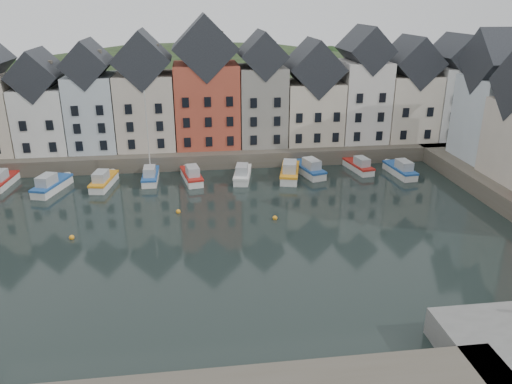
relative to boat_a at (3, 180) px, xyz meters
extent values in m
plane|color=black|center=(25.42, -19.21, -0.70)|extent=(260.00, 260.00, 0.00)
cube|color=#504A3E|center=(25.42, 10.79, 0.30)|extent=(90.00, 16.00, 2.00)
ellipsoid|color=black|center=(25.42, 36.79, -18.70)|extent=(153.60, 70.40, 64.00)
sphere|color=black|center=(11.48, 31.73, 8.00)|extent=(5.77, 5.77, 5.77)
sphere|color=black|center=(50.28, 41.54, 7.42)|extent=(5.27, 5.27, 5.27)
sphere|color=black|center=(57.24, 34.99, 7.19)|extent=(5.07, 5.07, 5.07)
sphere|color=black|center=(39.69, 35.98, 7.12)|extent=(5.01, 5.01, 5.01)
sphere|color=black|center=(53.74, 41.04, 7.35)|extent=(5.21, 5.21, 5.21)
sphere|color=black|center=(27.40, 39.44, 7.63)|extent=(5.45, 5.45, 5.45)
sphere|color=black|center=(63.22, 29.11, 6.51)|extent=(4.49, 4.49, 4.49)
cube|color=white|center=(3.51, 8.79, 5.61)|extent=(6.56, 8.00, 8.61)
cube|color=black|center=(3.51, 8.79, 11.54)|extent=(6.56, 8.16, 6.56)
cube|color=silver|center=(10.05, 8.79, 6.31)|extent=(6.20, 8.00, 10.02)
cube|color=black|center=(10.05, 8.79, 12.86)|extent=(6.20, 8.16, 6.20)
cube|color=beige|center=(17.15, 8.79, 6.34)|extent=(7.70, 8.00, 10.08)
cube|color=black|center=(17.15, 8.79, 13.29)|extent=(7.70, 8.16, 7.70)
cube|color=#B34733|center=(25.49, 8.79, 6.95)|extent=(8.69, 8.00, 11.28)
cube|color=black|center=(25.49, 8.79, 14.74)|extent=(8.69, 8.16, 8.69)
cube|color=gray|center=(33.19, 8.79, 6.69)|extent=(6.43, 8.00, 10.78)
cube|color=black|center=(33.19, 8.79, 13.68)|extent=(6.43, 8.16, 6.43)
cube|color=beige|center=(40.50, 8.79, 5.58)|extent=(7.88, 8.00, 8.56)
cube|color=black|center=(40.50, 8.79, 11.81)|extent=(7.88, 8.16, 7.88)
cube|color=silver|center=(47.83, 8.79, 6.94)|extent=(6.50, 8.00, 11.27)
cube|color=black|center=(47.83, 8.79, 14.18)|extent=(6.50, 8.16, 6.50)
cube|color=beige|center=(54.85, 8.79, 5.97)|extent=(7.23, 8.00, 9.32)
cube|color=black|center=(54.85, 8.79, 12.42)|extent=(7.23, 8.16, 7.23)
cube|color=white|center=(61.70, 8.79, 6.46)|extent=(6.18, 8.00, 10.32)
cube|color=black|center=(61.70, 8.79, 13.15)|extent=(6.18, 8.16, 6.18)
cube|color=silver|center=(61.42, -2.95, 6.49)|extent=(7.47, 8.00, 10.38)
cube|color=black|center=(61.42, -2.95, 13.66)|extent=(7.62, 8.00, 8.00)
sphere|color=orange|center=(21.42, -11.21, -0.55)|extent=(0.50, 0.50, 0.50)
sphere|color=orange|center=(31.42, -14.21, -0.55)|extent=(0.50, 0.50, 0.50)
sphere|color=orange|center=(11.42, -16.21, -0.55)|extent=(0.50, 0.50, 0.50)
cube|color=silver|center=(0.02, 0.19, -0.35)|extent=(2.30, 6.11, 1.10)
cube|color=#A81E18|center=(0.02, 0.19, 0.25)|extent=(2.41, 6.23, 0.25)
cube|color=silver|center=(6.42, -2.51, -0.33)|extent=(3.66, 6.60, 1.16)
cube|color=#21519B|center=(6.42, -2.51, 0.30)|extent=(3.80, 6.75, 0.26)
cube|color=#A1A5A9|center=(6.14, -3.42, 0.94)|extent=(2.15, 2.85, 1.26)
cube|color=silver|center=(12.31, -1.69, -0.34)|extent=(2.77, 6.26, 1.11)
cube|color=orange|center=(12.31, -1.69, 0.26)|extent=(2.89, 6.39, 0.25)
cube|color=#A1A5A9|center=(12.16, -2.59, 0.86)|extent=(1.78, 2.61, 1.21)
cube|color=silver|center=(17.82, -0.45, -0.36)|extent=(1.80, 5.87, 1.07)
cube|color=#21519B|center=(17.82, -0.45, 0.23)|extent=(1.90, 5.98, 0.24)
cube|color=#A1A5A9|center=(17.82, -1.33, 0.82)|extent=(1.38, 2.35, 1.17)
cylinder|color=silver|center=(17.83, 0.14, 5.16)|extent=(0.14, 0.14, 10.73)
cube|color=silver|center=(22.95, -1.10, -0.34)|extent=(2.85, 6.29, 1.11)
cube|color=#A81E18|center=(22.95, -1.10, 0.26)|extent=(2.98, 6.43, 0.25)
cube|color=#A1A5A9|center=(23.11, -2.00, 0.87)|extent=(1.82, 2.64, 1.21)
cube|color=silver|center=(29.38, -1.30, -0.35)|extent=(2.87, 6.22, 1.10)
cube|color=silver|center=(29.38, -1.30, 0.25)|extent=(2.99, 6.36, 0.25)
cube|color=#A1A5A9|center=(29.22, -2.18, 0.85)|extent=(1.82, 2.61, 1.20)
cube|color=silver|center=(35.46, -1.57, -0.30)|extent=(3.66, 7.15, 1.26)
cube|color=orange|center=(35.46, -1.57, 0.39)|extent=(3.80, 7.31, 0.29)
cube|color=#A1A5A9|center=(35.21, -2.57, 1.08)|extent=(2.22, 3.05, 1.37)
cube|color=silver|center=(38.04, -0.49, -0.32)|extent=(3.57, 6.73, 1.18)
cube|color=#21519B|center=(38.04, -0.49, 0.32)|extent=(3.70, 6.89, 0.27)
cube|color=#A1A5A9|center=(38.30, -1.42, 0.97)|extent=(2.13, 2.89, 1.29)
cube|color=silver|center=(45.06, 0.07, -0.36)|extent=(2.70, 5.93, 1.05)
cube|color=#A81E18|center=(45.06, 0.07, 0.21)|extent=(2.82, 6.06, 0.24)
cube|color=#A1A5A9|center=(45.22, -0.77, 0.78)|extent=(1.72, 2.49, 1.14)
cube|color=silver|center=(49.89, -2.30, -0.34)|extent=(2.44, 6.24, 1.12)
cube|color=#21519B|center=(49.89, -2.30, 0.27)|extent=(2.55, 6.37, 0.25)
cube|color=#A1A5A9|center=(49.98, -3.20, 0.87)|extent=(1.66, 2.57, 1.22)
camera|label=1|loc=(23.33, -60.92, 20.62)|focal=35.00mm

